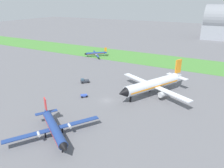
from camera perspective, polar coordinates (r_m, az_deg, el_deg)
The scene contains 7 objects.
ground_plane at distance 77.88m, azimuth -1.37°, elevation -4.39°, with size 600.00×600.00×0.00m, color slate.
grass_taxiway_strip at distance 132.62m, azimuth 12.23°, elevation 6.18°, with size 360.00×28.00×0.08m, color #478438.
airplane_foreground_turboprop at distance 59.47m, azimuth -15.14°, elevation -11.03°, with size 19.19×21.89×7.55m.
airplane_midfield_jet at distance 82.37m, azimuth 10.97°, elevation -0.08°, with size 30.79×30.70×11.81m.
airplane_taxiing_turboprop at distance 138.70m, azimuth -4.26°, elevation 8.11°, with size 13.02×14.19×5.42m.
pushback_tug_near_gate at distance 94.58m, azimuth -7.31°, elevation 0.85°, with size 3.83×3.81×1.95m.
baggage_cart_midfield at distance 81.05m, azimuth -7.44°, elevation -3.05°, with size 2.92×2.92×0.90m.
Camera 1 is at (34.94, -60.73, 34.01)m, focal length 34.52 mm.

